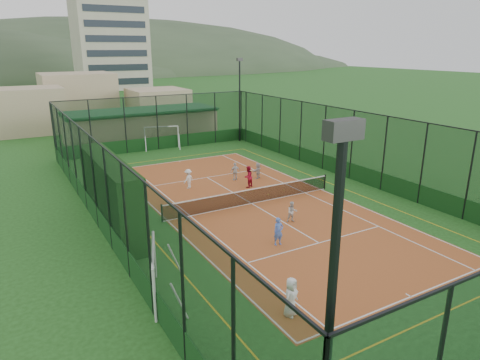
# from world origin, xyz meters

# --- Properties ---
(ground) EXTENTS (300.00, 300.00, 0.00)m
(ground) POSITION_xyz_m (0.00, 0.00, 0.00)
(ground) COLOR #224C1A
(ground) RESTS_ON ground
(court_slab) EXTENTS (11.17, 23.97, 0.01)m
(court_slab) POSITION_xyz_m (0.00, 0.00, 0.01)
(court_slab) COLOR #A85525
(court_slab) RESTS_ON ground
(tennis_net) EXTENTS (11.67, 0.12, 1.06)m
(tennis_net) POSITION_xyz_m (0.00, 0.00, 0.53)
(tennis_net) COLOR black
(tennis_net) RESTS_ON ground
(perimeter_fence) EXTENTS (18.12, 34.12, 5.00)m
(perimeter_fence) POSITION_xyz_m (0.00, 0.00, 2.50)
(perimeter_fence) COLOR black
(perimeter_fence) RESTS_ON ground
(floodlight_sw) EXTENTS (0.60, 0.26, 8.25)m
(floodlight_sw) POSITION_xyz_m (-8.60, -16.60, 4.12)
(floodlight_sw) COLOR black
(floodlight_sw) RESTS_ON ground
(floodlight_ne) EXTENTS (0.60, 0.26, 8.25)m
(floodlight_ne) POSITION_xyz_m (8.60, 16.60, 4.12)
(floodlight_ne) COLOR black
(floodlight_ne) RESTS_ON ground
(clubhouse) EXTENTS (15.20, 7.20, 3.15)m
(clubhouse) POSITION_xyz_m (0.00, 22.00, 1.57)
(clubhouse) COLOR tan
(clubhouse) RESTS_ON ground
(apartment_tower) EXTENTS (15.00, 12.00, 30.00)m
(apartment_tower) POSITION_xyz_m (12.00, 82.00, 15.00)
(apartment_tower) COLOR beige
(apartment_tower) RESTS_ON ground
(distant_hills) EXTENTS (200.00, 60.00, 24.00)m
(distant_hills) POSITION_xyz_m (0.00, 150.00, 0.00)
(distant_hills) COLOR #384C33
(distant_hills) RESTS_ON ground
(hedge_left) EXTENTS (1.29, 8.59, 3.76)m
(hedge_left) POSITION_xyz_m (-8.30, 0.62, 1.88)
(hedge_left) COLOR black
(hedge_left) RESTS_ON ground
(white_bench) EXTENTS (1.59, 0.60, 0.87)m
(white_bench) POSITION_xyz_m (-7.80, -0.26, 0.44)
(white_bench) COLOR white
(white_bench) RESTS_ON ground
(futsal_goal_near) EXTENTS (3.35, 1.92, 2.08)m
(futsal_goal_near) POSITION_xyz_m (-8.58, -7.02, 1.04)
(futsal_goal_near) COLOR white
(futsal_goal_near) RESTS_ON ground
(futsal_goal_far) EXTENTS (3.36, 1.75, 2.08)m
(futsal_goal_far) POSITION_xyz_m (0.43, 17.22, 1.04)
(futsal_goal_far) COLOR white
(futsal_goal_far) RESTS_ON ground
(child_near_left) EXTENTS (0.86, 0.74, 1.48)m
(child_near_left) POSITION_xyz_m (-4.75, -10.51, 0.75)
(child_near_left) COLOR white
(child_near_left) RESTS_ON court_slab
(child_near_mid) EXTENTS (0.53, 0.37, 1.40)m
(child_near_mid) POSITION_xyz_m (-1.86, -5.54, 0.71)
(child_near_mid) COLOR #5280EA
(child_near_mid) RESTS_ON court_slab
(child_near_right) EXTENTS (0.68, 0.61, 1.18)m
(child_near_right) POSITION_xyz_m (0.43, -3.56, 0.60)
(child_near_right) COLOR silver
(child_near_right) RESTS_ON court_slab
(child_far_left) EXTENTS (1.00, 0.85, 1.34)m
(child_far_left) POSITION_xyz_m (-2.18, 4.74, 0.68)
(child_far_left) COLOR white
(child_far_left) RESTS_ON court_slab
(child_far_right) EXTENTS (0.77, 0.33, 1.30)m
(child_far_right) POSITION_xyz_m (1.49, 4.77, 0.66)
(child_far_right) COLOR silver
(child_far_right) RESTS_ON court_slab
(child_far_back) EXTENTS (1.11, 0.84, 1.17)m
(child_far_back) POSITION_xyz_m (3.16, 4.36, 0.60)
(child_far_back) COLOR silver
(child_far_back) RESTS_ON court_slab
(coach) EXTENTS (0.89, 0.81, 1.50)m
(coach) POSITION_xyz_m (1.47, 2.92, 0.76)
(coach) COLOR #B7132F
(coach) RESTS_ON court_slab
(tennis_balls) EXTENTS (5.09, 1.51, 0.07)m
(tennis_balls) POSITION_xyz_m (0.85, 1.38, 0.04)
(tennis_balls) COLOR #CCE033
(tennis_balls) RESTS_ON court_slab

